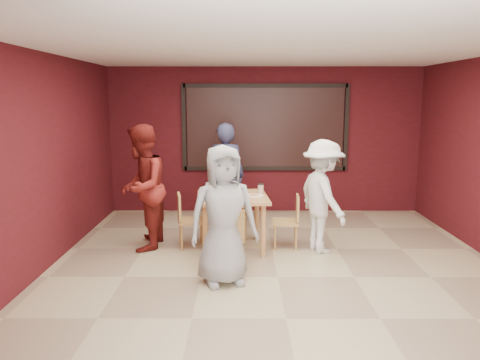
{
  "coord_description": "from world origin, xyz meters",
  "views": [
    {
      "loc": [
        -0.46,
        -5.56,
        2.22
      ],
      "look_at": [
        -0.48,
        1.13,
        1.04
      ],
      "focal_mm": 35.0,
      "sensor_mm": 36.0,
      "label": 1
    }
  ],
  "objects_px": {
    "chair_left": "(187,217)",
    "chair_right": "(290,218)",
    "chair_back": "(234,209)",
    "dining_table": "(232,203)",
    "chair_front": "(228,236)",
    "diner_back": "(225,175)",
    "diner_right": "(323,196)",
    "diner_front": "(223,215)",
    "diner_left": "(142,187)"
  },
  "relations": [
    {
      "from": "chair_front",
      "to": "chair_back",
      "type": "xyz_separation_m",
      "value": [
        0.05,
        1.52,
        -0.01
      ]
    },
    {
      "from": "dining_table",
      "to": "chair_front",
      "type": "xyz_separation_m",
      "value": [
        -0.04,
        -0.85,
        -0.25
      ]
    },
    {
      "from": "dining_table",
      "to": "chair_back",
      "type": "distance_m",
      "value": 0.72
    },
    {
      "from": "chair_left",
      "to": "chair_right",
      "type": "bearing_deg",
      "value": -0.13
    },
    {
      "from": "diner_front",
      "to": "diner_left",
      "type": "xyz_separation_m",
      "value": [
        -1.24,
        1.33,
        0.08
      ]
    },
    {
      "from": "chair_left",
      "to": "chair_right",
      "type": "distance_m",
      "value": 1.54
    },
    {
      "from": "dining_table",
      "to": "chair_left",
      "type": "bearing_deg",
      "value": 174.42
    },
    {
      "from": "chair_front",
      "to": "chair_back",
      "type": "height_order",
      "value": "chair_front"
    },
    {
      "from": "chair_front",
      "to": "diner_left",
      "type": "distance_m",
      "value": 1.62
    },
    {
      "from": "chair_right",
      "to": "diner_back",
      "type": "xyz_separation_m",
      "value": [
        -1.0,
        1.18,
        0.45
      ]
    },
    {
      "from": "diner_front",
      "to": "diner_left",
      "type": "distance_m",
      "value": 1.82
    },
    {
      "from": "chair_back",
      "to": "diner_left",
      "type": "height_order",
      "value": "diner_left"
    },
    {
      "from": "chair_front",
      "to": "diner_left",
      "type": "bearing_deg",
      "value": 145.75
    },
    {
      "from": "diner_front",
      "to": "diner_back",
      "type": "height_order",
      "value": "diner_back"
    },
    {
      "from": "dining_table",
      "to": "diner_front",
      "type": "distance_m",
      "value": 1.31
    },
    {
      "from": "dining_table",
      "to": "diner_right",
      "type": "bearing_deg",
      "value": -4.74
    },
    {
      "from": "chair_right",
      "to": "diner_front",
      "type": "bearing_deg",
      "value": -124.63
    },
    {
      "from": "chair_back",
      "to": "chair_right",
      "type": "bearing_deg",
      "value": -35.64
    },
    {
      "from": "diner_back",
      "to": "diner_right",
      "type": "distance_m",
      "value": 1.98
    },
    {
      "from": "dining_table",
      "to": "diner_front",
      "type": "height_order",
      "value": "diner_front"
    },
    {
      "from": "chair_left",
      "to": "diner_front",
      "type": "distance_m",
      "value": 1.54
    },
    {
      "from": "diner_front",
      "to": "diner_right",
      "type": "height_order",
      "value": "diner_front"
    },
    {
      "from": "chair_back",
      "to": "chair_left",
      "type": "relative_size",
      "value": 0.97
    },
    {
      "from": "dining_table",
      "to": "chair_right",
      "type": "distance_m",
      "value": 0.9
    },
    {
      "from": "diner_back",
      "to": "dining_table",
      "type": "bearing_deg",
      "value": 103.27
    },
    {
      "from": "chair_front",
      "to": "chair_back",
      "type": "distance_m",
      "value": 1.52
    },
    {
      "from": "chair_back",
      "to": "diner_front",
      "type": "distance_m",
      "value": 2.01
    },
    {
      "from": "diner_back",
      "to": "chair_left",
      "type": "bearing_deg",
      "value": 72.19
    },
    {
      "from": "diner_back",
      "to": "diner_left",
      "type": "height_order",
      "value": "diner_left"
    },
    {
      "from": "dining_table",
      "to": "chair_front",
      "type": "relative_size",
      "value": 1.36
    },
    {
      "from": "diner_left",
      "to": "diner_right",
      "type": "xyz_separation_m",
      "value": [
        2.63,
        -0.14,
        -0.1
      ]
    },
    {
      "from": "diner_right",
      "to": "dining_table",
      "type": "bearing_deg",
      "value": 65.59
    },
    {
      "from": "diner_right",
      "to": "diner_front",
      "type": "bearing_deg",
      "value": 111.07
    },
    {
      "from": "chair_front",
      "to": "diner_front",
      "type": "xyz_separation_m",
      "value": [
        -0.04,
        -0.45,
        0.39
      ]
    },
    {
      "from": "chair_left",
      "to": "diner_back",
      "type": "height_order",
      "value": "diner_back"
    },
    {
      "from": "chair_right",
      "to": "diner_front",
      "type": "height_order",
      "value": "diner_front"
    },
    {
      "from": "diner_left",
      "to": "diner_right",
      "type": "bearing_deg",
      "value": 88.8
    },
    {
      "from": "diner_front",
      "to": "diner_back",
      "type": "relative_size",
      "value": 0.93
    },
    {
      "from": "dining_table",
      "to": "chair_left",
      "type": "xyz_separation_m",
      "value": [
        -0.68,
        0.07,
        -0.24
      ]
    },
    {
      "from": "chair_front",
      "to": "chair_left",
      "type": "bearing_deg",
      "value": 125.07
    },
    {
      "from": "chair_right",
      "to": "diner_front",
      "type": "relative_size",
      "value": 0.47
    },
    {
      "from": "chair_right",
      "to": "diner_left",
      "type": "height_order",
      "value": "diner_left"
    },
    {
      "from": "dining_table",
      "to": "diner_back",
      "type": "bearing_deg",
      "value": 96.61
    },
    {
      "from": "chair_back",
      "to": "diner_front",
      "type": "bearing_deg",
      "value": -92.7
    },
    {
      "from": "diner_back",
      "to": "diner_left",
      "type": "distance_m",
      "value": 1.7
    },
    {
      "from": "chair_front",
      "to": "diner_back",
      "type": "height_order",
      "value": "diner_back"
    },
    {
      "from": "dining_table",
      "to": "chair_left",
      "type": "relative_size",
      "value": 1.34
    },
    {
      "from": "chair_back",
      "to": "chair_right",
      "type": "height_order",
      "value": "chair_back"
    },
    {
      "from": "chair_front",
      "to": "diner_front",
      "type": "bearing_deg",
      "value": -95.36
    },
    {
      "from": "chair_left",
      "to": "chair_right",
      "type": "relative_size",
      "value": 1.03
    }
  ]
}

